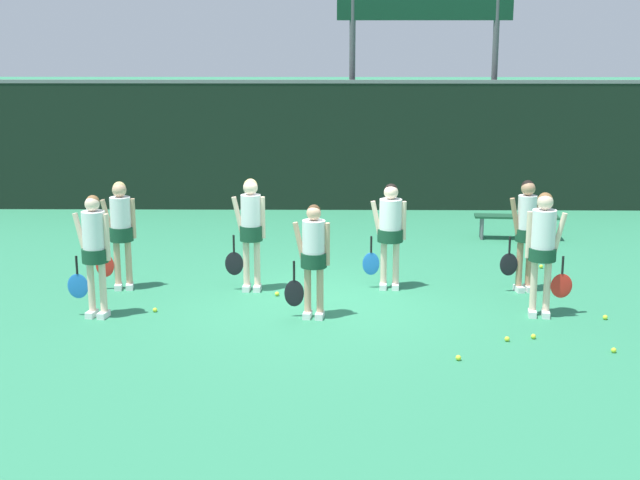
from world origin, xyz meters
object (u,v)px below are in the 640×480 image
object	(u,v)px
bench_courtside	(516,219)
player_5	(390,226)
tennis_ball_6	(605,317)
tennis_ball_0	(614,350)
tennis_ball_2	(541,266)
scoreboard	(425,9)
tennis_ball_3	(155,310)
tennis_ball_1	(277,294)
player_0	(94,246)
player_4	(251,224)
player_2	(543,243)
player_3	(121,226)
player_1	(313,252)
tennis_ball_7	(533,336)
tennis_ball_5	(458,358)
player_6	(526,226)
tennis_ball_8	(507,339)

from	to	relation	value
bench_courtside	player_5	xyz separation A→B (m)	(-2.73, -3.52, 0.61)
bench_courtside	tennis_ball_6	distance (m)	5.10
tennis_ball_0	tennis_ball_2	xyz separation A→B (m)	(0.04, 4.18, -0.00)
scoreboard	tennis_ball_3	bearing A→B (deg)	-118.85
tennis_ball_1	tennis_ball_3	bearing A→B (deg)	-154.38
tennis_ball_1	tennis_ball_2	size ratio (longest dim) A/B	1.03
player_0	player_4	xyz separation A→B (m)	(2.10, 1.38, 0.01)
player_5	tennis_ball_6	distance (m)	3.51
bench_courtside	player_2	distance (m)	5.01
player_3	player_4	size ratio (longest dim) A/B	0.97
player_0	player_3	size ratio (longest dim) A/B	1.03
player_2	tennis_ball_2	world-z (taller)	player_2
player_1	tennis_ball_7	bearing A→B (deg)	-8.95
player_2	tennis_ball_2	size ratio (longest dim) A/B	26.76
tennis_ball_2	tennis_ball_5	xyz separation A→B (m)	(-2.06, -4.48, 0.00)
tennis_ball_5	tennis_ball_6	xyz separation A→B (m)	(2.32, 1.65, -0.00)
tennis_ball_0	player_5	bearing A→B (deg)	132.72
player_4	player_6	size ratio (longest dim) A/B	1.01
player_5	player_6	world-z (taller)	player_6
tennis_ball_5	tennis_ball_8	distance (m)	1.03
scoreboard	tennis_ball_6	size ratio (longest dim) A/B	82.89
player_0	player_4	bearing A→B (deg)	43.79
scoreboard	tennis_ball_5	world-z (taller)	scoreboard
player_0	player_4	world-z (taller)	player_4
tennis_ball_3	tennis_ball_6	world-z (taller)	tennis_ball_6
player_0	player_5	bearing A→B (deg)	29.81
tennis_ball_6	tennis_ball_7	distance (m)	1.47
player_1	player_5	distance (m)	1.92
player_3	tennis_ball_8	xyz separation A→B (m)	(5.66, -2.44, -0.99)
player_2	tennis_ball_3	distance (m)	5.70
tennis_ball_7	player_6	bearing A→B (deg)	81.72
tennis_ball_6	player_4	bearing A→B (deg)	164.49
scoreboard	tennis_ball_1	distance (m)	9.43
player_2	player_5	xyz separation A→B (m)	(-2.08, 1.40, -0.07)
tennis_ball_3	tennis_ball_5	bearing A→B (deg)	-24.78
scoreboard	bench_courtside	xyz separation A→B (m)	(1.53, -3.77, -4.12)
player_5	bench_courtside	bearing A→B (deg)	57.50
player_0	player_5	distance (m)	4.55
tennis_ball_7	player_5	bearing A→B (deg)	126.63
tennis_ball_3	bench_courtside	bearing A→B (deg)	37.55
tennis_ball_1	tennis_ball_7	distance (m)	4.05
player_2	tennis_ball_3	bearing A→B (deg)	-172.66
bench_courtside	tennis_ball_2	xyz separation A→B (m)	(-0.01, -2.25, -0.37)
player_2	player_4	bearing A→B (deg)	171.92
tennis_ball_6	player_3	bearing A→B (deg)	168.29
player_2	tennis_ball_6	distance (m)	1.40
player_6	tennis_ball_7	xyz separation A→B (m)	(-0.33, -2.28, -1.02)
player_6	tennis_ball_1	distance (m)	4.03
player_6	tennis_ball_7	world-z (taller)	player_6
tennis_ball_0	tennis_ball_3	size ratio (longest dim) A/B	1.04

